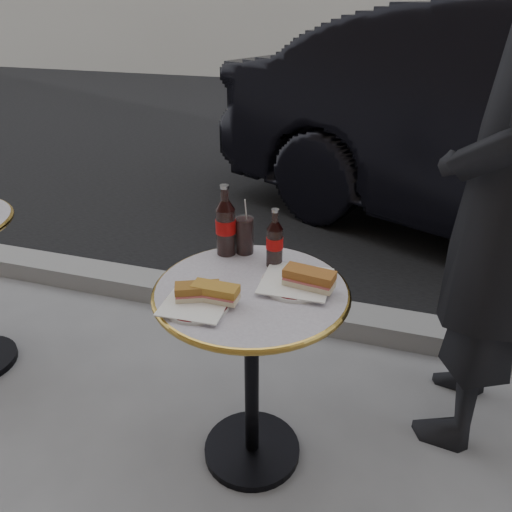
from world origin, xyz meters
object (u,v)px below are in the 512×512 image
(plate_right, at_px, (296,283))
(pedestrian, at_px, (504,204))
(cola_bottle_left, at_px, (226,220))
(cola_bottle_right, at_px, (275,238))
(plate_left, at_px, (196,305))
(bistro_table, at_px, (252,378))
(cola_glass, at_px, (245,235))

(plate_right, distance_m, pedestrian, 0.74)
(cola_bottle_left, distance_m, cola_bottle_right, 0.19)
(plate_left, height_order, cola_bottle_right, cola_bottle_right)
(bistro_table, relative_size, cola_bottle_left, 2.87)
(plate_right, bearing_deg, pedestrian, 31.58)
(bistro_table, xyz_separation_m, cola_bottle_right, (0.03, 0.16, 0.47))
(plate_right, xyz_separation_m, cola_bottle_left, (-0.29, 0.14, 0.12))
(bistro_table, distance_m, pedestrian, 1.03)
(plate_right, height_order, cola_bottle_left, cola_bottle_left)
(cola_bottle_left, relative_size, cola_bottle_right, 1.24)
(bistro_table, xyz_separation_m, pedestrian, (0.74, 0.43, 0.57))
(plate_left, relative_size, cola_bottle_left, 0.77)
(pedestrian, bearing_deg, plate_left, -46.06)
(cola_bottle_left, bearing_deg, cola_glass, 24.10)
(cola_bottle_right, bearing_deg, cola_bottle_left, 169.19)
(bistro_table, height_order, plate_right, plate_right)
(cola_bottle_right, xyz_separation_m, pedestrian, (0.71, 0.27, 0.10))
(plate_right, bearing_deg, cola_glass, 144.07)
(cola_bottle_left, xyz_separation_m, pedestrian, (0.89, 0.24, 0.08))
(bistro_table, bearing_deg, plate_right, 25.26)
(cola_bottle_left, height_order, pedestrian, pedestrian)
(cola_glass, xyz_separation_m, pedestrian, (0.83, 0.21, 0.14))
(cola_bottle_right, relative_size, pedestrian, 0.11)
(pedestrian, bearing_deg, cola_bottle_right, -59.20)
(bistro_table, relative_size, cola_glass, 5.48)
(plate_left, height_order, pedestrian, pedestrian)
(plate_left, distance_m, cola_glass, 0.38)
(bistro_table, distance_m, cola_bottle_left, 0.55)
(cola_glass, height_order, pedestrian, pedestrian)
(cola_bottle_right, bearing_deg, bistro_table, -100.23)
(plate_right, height_order, pedestrian, pedestrian)
(plate_right, bearing_deg, bistro_table, -154.74)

